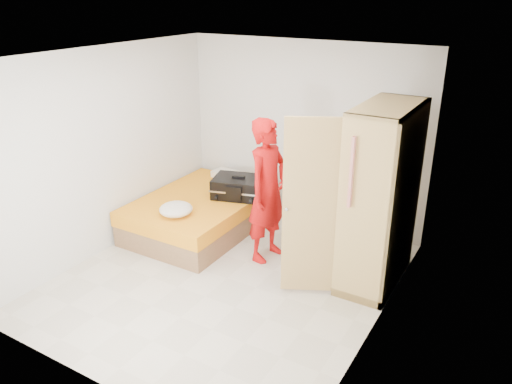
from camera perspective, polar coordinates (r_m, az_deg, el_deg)
The scene contains 7 objects.
room at distance 5.50m, azimuth -3.62°, elevation 1.73°, with size 4.00×4.02×2.60m.
bed at distance 7.14m, azimuth -6.39°, elevation -2.45°, with size 1.42×2.02×0.50m.
wardrobe at distance 5.74m, azimuth 13.44°, elevation -1.17°, with size 1.12×1.44×2.10m.
person at distance 6.14m, azimuth 1.38°, elevation 0.15°, with size 0.66×0.44×1.82m, color red.
suitcase at distance 6.99m, azimuth -1.99°, elevation 0.56°, with size 0.83×0.70×0.31m.
round_cushion at distance 6.51m, azimuth -9.14°, elevation -1.96°, with size 0.43×0.43×0.16m, color white.
pillow at distance 7.70m, azimuth -3.04°, elevation 1.93°, with size 0.54×0.27×0.10m, color white.
Camera 1 is at (2.91, -4.24, 3.23)m, focal length 35.00 mm.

